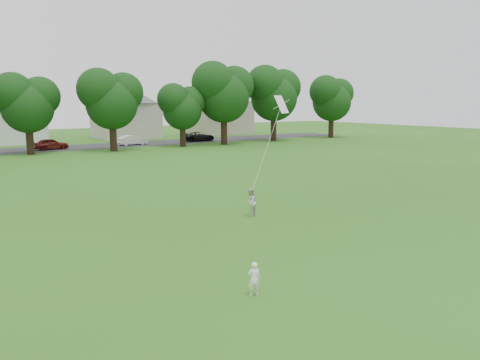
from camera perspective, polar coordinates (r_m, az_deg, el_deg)
ground at (r=16.02m, az=3.73°, el=-9.17°), size 160.00×160.00×0.00m
street at (r=54.82m, az=-25.30°, el=3.27°), size 90.00×7.00×0.01m
toddler at (r=12.74m, az=1.71°, el=-11.95°), size 0.40×0.32×0.94m
older_boy at (r=21.16m, az=1.28°, el=-2.70°), size 0.80×0.75×1.30m
kite at (r=22.53m, az=3.31°, el=4.00°), size 2.23×1.32×5.57m
tree_row at (r=49.61m, az=-20.09°, el=10.07°), size 81.05×8.69×10.04m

